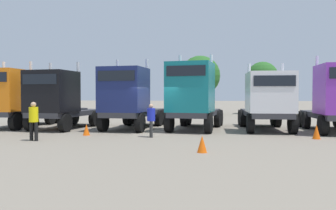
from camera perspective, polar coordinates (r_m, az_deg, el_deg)
ground at (r=18.29m, az=-2.03°, el=-4.78°), size 200.00×200.00×0.00m
semi_truck_orange at (r=22.87m, az=-25.35°, el=1.10°), size 2.61×6.38×4.21m
semi_truck_black at (r=20.84m, az=-18.28°, el=0.89°), size 3.14×6.10×4.06m
semi_truck_navy at (r=19.81m, az=-6.81°, el=1.19°), size 3.08×6.54×4.23m
semi_truck_teal at (r=19.23m, az=4.26°, el=1.58°), size 3.30×6.32×4.47m
semi_truck_white at (r=19.76m, az=16.69°, el=0.74°), size 2.72×6.33×3.92m
visitor_in_hivis at (r=16.19m, az=-22.06°, el=-2.13°), size 0.48×0.48×1.76m
visitor_with_camera at (r=16.32m, az=-2.91°, el=-2.24°), size 0.47×0.47×1.64m
traffic_cone_near at (r=17.16m, az=24.12°, el=-4.21°), size 0.36×0.36×0.69m
traffic_cone_mid at (r=12.10m, az=5.87°, el=-6.67°), size 0.36×0.36×0.62m
traffic_cone_far at (r=17.61m, az=-13.82°, el=-4.15°), size 0.36×0.36×0.57m
oak_far_left at (r=40.54m, az=-8.78°, el=3.40°), size 2.80×2.80×4.69m
oak_far_centre at (r=34.96m, az=5.53°, el=5.01°), size 4.17×4.17×6.17m
oak_far_right at (r=37.51m, az=15.89°, el=4.58°), size 3.35×3.35×5.68m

